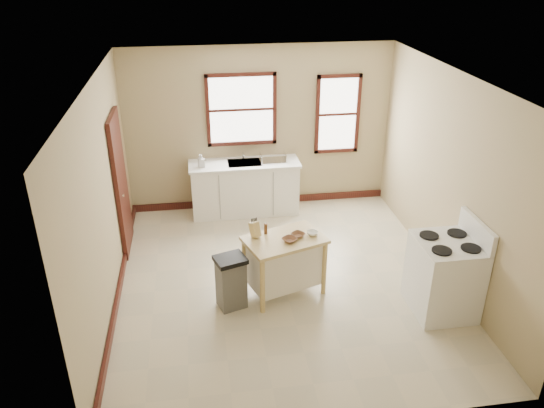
{
  "coord_description": "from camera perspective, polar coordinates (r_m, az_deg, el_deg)",
  "views": [
    {
      "loc": [
        -1.06,
        -6.06,
        4.21
      ],
      "look_at": [
        -0.1,
        0.4,
        1.0
      ],
      "focal_mm": 35.0,
      "sensor_mm": 36.0,
      "label": 1
    }
  ],
  "objects": [
    {
      "name": "bowl_b",
      "position": [
        6.86,
        2.83,
        -3.33
      ],
      "size": [
        0.24,
        0.24,
        0.04
      ],
      "primitive_type": "imported",
      "rotation": [
        0.0,
        0.0,
        0.69
      ],
      "color": "brown",
      "rests_on": "kitchen_island"
    },
    {
      "name": "kitchen_island",
      "position": [
        7.02,
        1.33,
        -6.63
      ],
      "size": [
        1.16,
        0.93,
        0.82
      ],
      "primitive_type": null,
      "rotation": [
        0.0,
        0.0,
        0.32
      ],
      "color": "tan",
      "rests_on": "ground"
    },
    {
      "name": "trash_bin",
      "position": [
        6.81,
        -4.42,
        -8.37
      ],
      "size": [
        0.45,
        0.41,
        0.73
      ],
      "primitive_type": null,
      "rotation": [
        0.0,
        0.0,
        0.31
      ],
      "color": "#595957",
      "rests_on": "ground"
    },
    {
      "name": "bowl_a",
      "position": [
        6.74,
        1.9,
        -3.86
      ],
      "size": [
        0.25,
        0.25,
        0.04
      ],
      "primitive_type": "imported",
      "rotation": [
        0.0,
        0.0,
        0.66
      ],
      "color": "brown",
      "rests_on": "kitchen_island"
    },
    {
      "name": "wall_back",
      "position": [
        9.07,
        -1.37,
        8.09
      ],
      "size": [
        4.5,
        0.04,
        2.8
      ],
      "primitive_type": "cube",
      "color": "tan",
      "rests_on": "ground"
    },
    {
      "name": "wall_left",
      "position": [
        6.79,
        -17.77,
        0.35
      ],
      "size": [
        0.04,
        5.0,
        2.8
      ],
      "primitive_type": "cube",
      "color": "tan",
      "rests_on": "ground"
    },
    {
      "name": "faucet",
      "position": [
        9.05,
        -3.14,
        5.53
      ],
      "size": [
        0.03,
        0.03,
        0.22
      ],
      "primitive_type": "cylinder",
      "color": "silver",
      "rests_on": "sink_counter"
    },
    {
      "name": "soap_bottle_b",
      "position": [
        8.78,
        -7.56,
        4.62
      ],
      "size": [
        0.1,
        0.1,
        0.21
      ],
      "primitive_type": "imported",
      "rotation": [
        0.0,
        0.0,
        0.03
      ],
      "color": "#B2B2B2",
      "rests_on": "sink_counter"
    },
    {
      "name": "window_main",
      "position": [
        8.92,
        -3.31,
        10.09
      ],
      "size": [
        1.17,
        0.06,
        1.22
      ],
      "primitive_type": null,
      "color": "#35110E",
      "rests_on": "wall_back"
    },
    {
      "name": "dish_rack",
      "position": [
        8.97,
        0.1,
        4.99
      ],
      "size": [
        0.52,
        0.46,
        0.11
      ],
      "primitive_type": null,
      "rotation": [
        0.0,
        0.0,
        0.35
      ],
      "color": "silver",
      "rests_on": "sink_counter"
    },
    {
      "name": "pepper_grinder",
      "position": [
        6.88,
        -0.68,
        -2.66
      ],
      "size": [
        0.05,
        0.05,
        0.15
      ],
      "primitive_type": "cylinder",
      "rotation": [
        0.0,
        0.0,
        0.09
      ],
      "color": "#422511",
      "rests_on": "kitchen_island"
    },
    {
      "name": "knife_block",
      "position": [
        6.8,
        -1.86,
        -2.8
      ],
      "size": [
        0.14,
        0.14,
        0.2
      ],
      "primitive_type": null,
      "rotation": [
        0.0,
        0.0,
        0.63
      ],
      "color": "#DAB072",
      "rests_on": "kitchen_island"
    },
    {
      "name": "wall_right",
      "position": [
        7.46,
        18.63,
        2.56
      ],
      "size": [
        0.04,
        5.0,
        2.8
      ],
      "primitive_type": "cube",
      "color": "tan",
      "rests_on": "ground"
    },
    {
      "name": "sink_counter",
      "position": [
        9.11,
        -2.94,
        1.78
      ],
      "size": [
        1.86,
        0.62,
        0.92
      ],
      "primitive_type": null,
      "color": "white",
      "rests_on": "ground"
    },
    {
      "name": "floor",
      "position": [
        7.46,
        1.19,
        -8.25
      ],
      "size": [
        5.0,
        5.0,
        0.0
      ],
      "primitive_type": "plane",
      "color": "#C2B799",
      "rests_on": "ground"
    },
    {
      "name": "soap_bottle_a",
      "position": [
        8.77,
        -7.75,
        4.63
      ],
      "size": [
        0.11,
        0.11,
        0.22
      ],
      "primitive_type": "imported",
      "rotation": [
        0.0,
        0.0,
        -0.32
      ],
      "color": "#B2B2B2",
      "rests_on": "sink_counter"
    },
    {
      "name": "bowl_c",
      "position": [
        6.9,
        4.38,
        -3.16
      ],
      "size": [
        0.21,
        0.21,
        0.05
      ],
      "primitive_type": "imported",
      "rotation": [
        0.0,
        0.0,
        0.59
      ],
      "color": "white",
      "rests_on": "kitchen_island"
    },
    {
      "name": "baseboard_left",
      "position": [
        7.44,
        -16.13,
        -8.97
      ],
      "size": [
        0.04,
        5.0,
        0.12
      ],
      "primitive_type": "cube",
      "color": "#35110E",
      "rests_on": "ground"
    },
    {
      "name": "window_side",
      "position": [
        9.25,
        7.08,
        9.55
      ],
      "size": [
        0.77,
        0.06,
        1.37
      ],
      "primitive_type": null,
      "color": "#35110E",
      "rests_on": "wall_back"
    },
    {
      "name": "gas_stove",
      "position": [
        6.93,
        18.14,
        -6.48
      ],
      "size": [
        0.79,
        0.8,
        1.25
      ],
      "primitive_type": null,
      "color": "white",
      "rests_on": "ground"
    },
    {
      "name": "baseboard_back",
      "position": [
        9.55,
        -1.26,
        0.37
      ],
      "size": [
        4.5,
        0.04,
        0.12
      ],
      "primitive_type": "cube",
      "color": "#35110E",
      "rests_on": "ground"
    },
    {
      "name": "door_left",
      "position": [
        8.1,
        -15.95,
        2.1
      ],
      "size": [
        0.06,
        0.9,
        2.1
      ],
      "primitive_type": "cube",
      "color": "#35110E",
      "rests_on": "ground"
    },
    {
      "name": "ceiling",
      "position": [
        6.31,
        1.43,
        13.22
      ],
      "size": [
        5.0,
        5.0,
        0.0
      ],
      "primitive_type": "plane",
      "rotation": [
        3.14,
        0.0,
        0.0
      ],
      "color": "white",
      "rests_on": "ground"
    }
  ]
}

